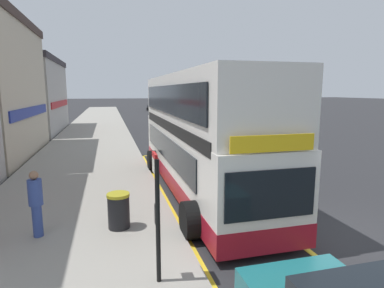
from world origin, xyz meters
name	(u,v)px	position (x,y,z in m)	size (l,w,h in m)	color
ground_plane	(157,122)	(0.00, 32.00, 0.00)	(260.00, 260.00, 0.00)	#28282B
pavement_near	(98,123)	(-7.00, 32.00, 0.07)	(6.00, 76.00, 0.14)	gray
double_decker_bus	(198,137)	(-2.46, 4.84, 2.07)	(3.16, 11.50, 4.40)	white
bus_bay_markings	(195,189)	(-2.58, 4.77, 0.01)	(2.84, 14.06, 0.01)	yellow
bus_stop_sign	(157,206)	(-4.94, -1.07, 1.64)	(0.09, 0.51, 2.50)	black
terrace_mid	(5,95)	(-14.84, 25.73, 3.43)	(9.47, 12.10, 7.73)	#B2ADA8
parked_car_white_across	(190,113)	(4.90, 34.94, 0.80)	(2.09, 4.20, 1.62)	silver
parked_car_black_far	(153,107)	(2.59, 54.76, 0.80)	(2.09, 4.20, 1.62)	black
pedestrian_further_back	(36,201)	(-7.62, 1.56, 1.07)	(0.34, 0.34, 1.72)	#33478C
litter_bin	(119,210)	(-5.61, 1.56, 0.62)	(0.61, 0.61, 0.96)	black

